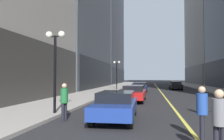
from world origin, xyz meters
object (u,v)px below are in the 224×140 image
at_px(car_blue, 116,105).
at_px(pedestrian_in_green_parka, 64,99).
at_px(car_red, 134,93).
at_px(pedestrian_in_grey_suit, 219,119).
at_px(car_black, 175,85).
at_px(pedestrian_in_blue_hoodie, 202,109).
at_px(street_lamp_left_far, 117,69).
at_px(car_navy, 140,87).
at_px(street_lamp_left_near, 55,53).

distance_m(car_blue, pedestrian_in_green_parka, 2.41).
relative_size(car_red, pedestrian_in_grey_suit, 2.76).
bearing_deg(car_black, pedestrian_in_grey_suit, -94.66).
xyz_separation_m(car_red, pedestrian_in_blue_hoodie, (2.90, -10.71, 0.29)).
relative_size(pedestrian_in_grey_suit, street_lamp_left_far, 0.39).
bearing_deg(car_navy, street_lamp_left_near, -101.70).
xyz_separation_m(car_red, street_lamp_left_near, (-3.60, -7.36, 2.54)).
height_order(car_blue, street_lamp_left_near, street_lamp_left_near).
xyz_separation_m(pedestrian_in_grey_suit, street_lamp_left_near, (-6.55, 4.89, 2.25)).
xyz_separation_m(car_red, car_navy, (0.06, 10.35, 0.00)).
distance_m(pedestrian_in_green_parka, street_lamp_left_near, 2.78).
xyz_separation_m(pedestrian_in_green_parka, pedestrian_in_grey_suit, (5.51, -3.63, -0.01)).
xyz_separation_m(car_red, pedestrian_in_green_parka, (-2.56, -8.61, 0.29)).
bearing_deg(pedestrian_in_grey_suit, street_lamp_left_near, 143.28).
relative_size(pedestrian_in_green_parka, street_lamp_left_near, 0.39).
bearing_deg(street_lamp_left_near, pedestrian_in_green_parka, -50.29).
relative_size(car_blue, car_navy, 0.89).
relative_size(car_blue, car_black, 0.92).
distance_m(car_red, street_lamp_left_near, 8.58).
height_order(car_blue, pedestrian_in_blue_hoodie, pedestrian_in_blue_hoodie).
distance_m(car_blue, pedestrian_in_grey_suit, 5.45).
xyz_separation_m(car_blue, pedestrian_in_grey_suit, (3.24, -4.37, 0.29)).
relative_size(pedestrian_in_green_parka, street_lamp_left_far, 0.39).
bearing_deg(car_black, car_blue, -102.52).
bearing_deg(pedestrian_in_green_parka, street_lamp_left_far, 92.61).
xyz_separation_m(car_black, pedestrian_in_grey_suit, (-2.44, -29.94, 0.28)).
distance_m(car_navy, pedestrian_in_grey_suit, 22.78).
bearing_deg(car_black, pedestrian_in_blue_hoodie, -95.01).
height_order(car_red, pedestrian_in_grey_suit, pedestrian_in_grey_suit).
relative_size(car_navy, street_lamp_left_far, 1.09).
bearing_deg(pedestrian_in_green_parka, pedestrian_in_grey_suit, -33.39).
distance_m(pedestrian_in_green_parka, pedestrian_in_grey_suit, 6.60).
bearing_deg(car_black, pedestrian_in_green_parka, -106.81).
height_order(car_navy, street_lamp_left_near, street_lamp_left_near).
bearing_deg(pedestrian_in_blue_hoodie, street_lamp_left_near, 152.76).
bearing_deg(car_red, street_lamp_left_near, -116.09).
bearing_deg(car_red, pedestrian_in_blue_hoodie, -74.85).
bearing_deg(car_black, car_navy, -125.94).
distance_m(car_red, car_navy, 10.35).
bearing_deg(pedestrian_in_blue_hoodie, car_black, 84.99).
xyz_separation_m(pedestrian_in_blue_hoodie, street_lamp_left_near, (-6.50, 3.35, 2.25)).
bearing_deg(car_blue, pedestrian_in_green_parka, -162.00).
bearing_deg(car_red, car_navy, 89.66).
relative_size(pedestrian_in_green_parka, pedestrian_in_blue_hoodie, 1.00).
distance_m(car_red, pedestrian_in_green_parka, 8.99).
bearing_deg(pedestrian_in_green_parka, street_lamp_left_near, 129.71).
bearing_deg(car_red, street_lamp_left_far, 104.20).
bearing_deg(street_lamp_left_near, car_red, 63.91).
distance_m(car_blue, car_navy, 18.23).
distance_m(pedestrian_in_blue_hoodie, street_lamp_left_near, 7.65).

